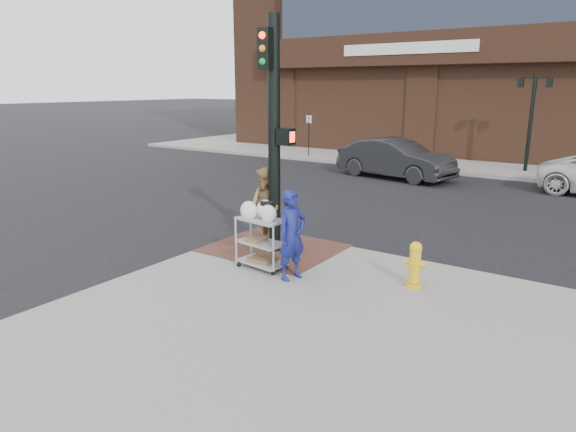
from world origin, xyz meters
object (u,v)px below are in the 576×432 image
Objects in this scene: traffic_signal_pole at (274,130)px; fire_hydrant at (415,264)px; lamp_post at (532,113)px; pedestrian_tan at (265,209)px; woman_blue at (292,235)px; utility_cart at (262,238)px; sedan_dark at (395,159)px.

fire_hydrant is (3.36, -0.32, -2.24)m from traffic_signal_pole.
lamp_post is 15.70m from fire_hydrant.
fire_hydrant is at bearing 13.92° from pedestrian_tan.
traffic_signal_pole is 5.74× the size of fire_hydrant.
woman_blue is (-1.21, -16.43, -1.61)m from lamp_post.
woman_blue is at bearing -43.63° from traffic_signal_pole.
woman_blue is at bearing -19.33° from pedestrian_tan.
pedestrian_tan is at bearing -100.27° from lamp_post.
pedestrian_tan reaches higher than utility_cart.
traffic_signal_pole is (-2.48, -15.23, 0.21)m from lamp_post.
pedestrian_tan is 0.37× the size of sedan_dark.
lamp_post is 16.51m from utility_cart.
lamp_post is at bearing -35.41° from sedan_dark.
utility_cart is at bearing -97.15° from lamp_post.
lamp_post is 2.33× the size of woman_blue.
woman_blue is at bearing -156.98° from fire_hydrant.
pedestrian_tan is at bearing -161.33° from sedan_dark.
utility_cart is 1.59× the size of fire_hydrant.
traffic_signal_pole is 2.91× the size of woman_blue.
lamp_post reaches higher than sedan_dark.
fire_hydrant is (0.88, -15.55, -2.02)m from lamp_post.
fire_hydrant is at bearing -144.87° from sedan_dark.
sedan_dark is 12.35m from utility_cart.
traffic_signal_pole is 3.61× the size of utility_cart.
woman_blue is at bearing -94.21° from lamp_post.
lamp_post is 2.17× the size of pedestrian_tan.
sedan_dark is (-4.30, -4.14, -1.80)m from lamp_post.
lamp_post is 16.56m from woman_blue.
traffic_signal_pole is 1.01× the size of sedan_dark.
traffic_signal_pole reaches higher than sedan_dark.
lamp_post is 0.80× the size of traffic_signal_pole.
woman_blue reaches higher than utility_cart.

